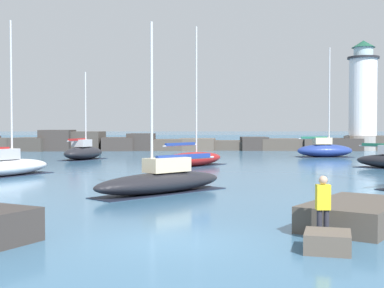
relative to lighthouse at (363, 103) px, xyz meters
name	(u,v)px	position (x,y,z in m)	size (l,w,h in m)	color
ground_plane	(173,243)	(-23.33, -52.82, -5.96)	(600.00, 600.00, 0.00)	#3D6B8E
open_sea_beyond	(178,139)	(-23.33, 60.26, -5.96)	(400.00, 116.00, 0.01)	#2D5B7F
breakwater_jetty	(172,143)	(-24.02, 0.47, -5.08)	(53.93, 6.72, 2.57)	#423D38
lighthouse	(363,103)	(0.00, 0.00, 0.00)	(4.59, 4.59, 13.75)	gray
foreground_rocks	(85,221)	(-25.72, -51.91, -5.54)	(17.40, 6.25, 1.10)	#383330
sailboat_moored_0	(5,166)	(-33.65, -34.01, -5.34)	(4.99, 6.81, 9.47)	white
sailboat_moored_1	(83,152)	(-31.75, -18.16, -5.27)	(4.04, 5.65, 7.93)	black
sailboat_moored_2	(192,159)	(-22.14, -26.51, -5.38)	(5.87, 6.97, 10.54)	maroon
sailboat_moored_4	(162,180)	(-23.92, -42.50, -5.39)	(6.46, 6.20, 7.61)	black
sailboat_moored_6	(325,150)	(-8.90, -14.86, -5.22)	(5.55, 2.52, 10.67)	navy
person_on_rocks	(323,205)	(-19.41, -52.78, -5.00)	(0.36, 0.23, 1.72)	#282833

